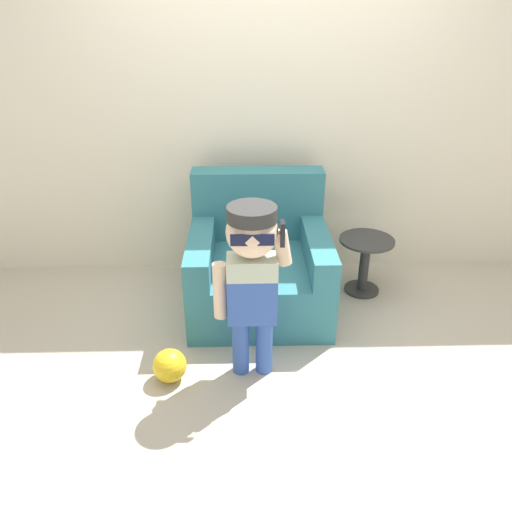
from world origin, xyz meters
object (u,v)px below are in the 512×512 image
armchair (259,264)px  person_child (252,268)px  side_table (365,260)px  toy_ball (170,366)px

armchair → person_child: size_ratio=0.91×
side_table → toy_ball: side_table is taller
armchair → toy_ball: size_ratio=4.89×
person_child → side_table: bearing=46.4°
side_table → person_child: bearing=-133.6°
person_child → toy_ball: person_child is taller
person_child → toy_ball: 0.77m
armchair → person_child: (-0.06, -0.77, 0.39)m
armchair → toy_ball: armchair is taller
armchair → toy_ball: (-0.54, -0.84, -0.21)m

